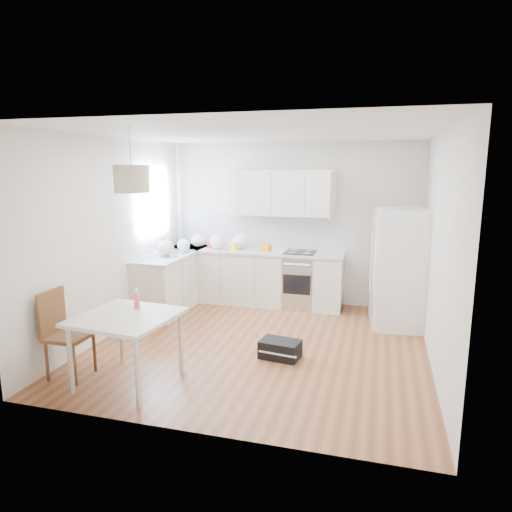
{
  "coord_description": "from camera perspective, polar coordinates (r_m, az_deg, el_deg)",
  "views": [
    {
      "loc": [
        1.45,
        -5.46,
        2.3
      ],
      "look_at": [
        -0.17,
        0.4,
        1.11
      ],
      "focal_mm": 32.0,
      "sensor_mm": 36.0,
      "label": 1
    }
  ],
  "objects": [
    {
      "name": "dining_chair",
      "position": [
        5.48,
        -22.3,
        -9.06
      ],
      "size": [
        0.41,
        0.41,
        0.98
      ],
      "primitive_type": null,
      "rotation": [
        0.0,
        0.0,
        -0.0
      ],
      "color": "#442914",
      "rests_on": "floor"
    },
    {
      "name": "grocery_bag_a",
      "position": [
        8.03,
        -7.28,
        1.93
      ],
      "size": [
        0.25,
        0.21,
        0.22
      ],
      "primitive_type": "ellipsoid",
      "color": "white",
      "rests_on": "counter_back"
    },
    {
      "name": "backsplash_left",
      "position": [
        7.62,
        -12.45,
        2.63
      ],
      "size": [
        0.01,
        1.8,
        0.58
      ],
      "primitive_type": "cube",
      "color": "silver",
      "rests_on": "wall_left"
    },
    {
      "name": "snack_red",
      "position": [
        7.95,
        -5.49,
        1.49
      ],
      "size": [
        0.19,
        0.17,
        0.11
      ],
      "primitive_type": "cube",
      "rotation": [
        0.0,
        0.0,
        0.46
      ],
      "color": "red",
      "rests_on": "counter_back"
    },
    {
      "name": "drink_bottle",
      "position": [
        5.19,
        -14.67,
        -5.21
      ],
      "size": [
        0.06,
        0.06,
        0.22
      ],
      "primitive_type": "cylinder",
      "rotation": [
        0.0,
        0.0,
        -0.04
      ],
      "color": "#F44468",
      "rests_on": "dining_table"
    },
    {
      "name": "snack_orange",
      "position": [
        7.58,
        1.25,
        1.05
      ],
      "size": [
        0.19,
        0.14,
        0.11
      ],
      "primitive_type": "cube",
      "rotation": [
        0.0,
        0.0,
        -0.25
      ],
      "color": "#D55E12",
      "rests_on": "counter_back"
    },
    {
      "name": "gym_bag",
      "position": [
        5.69,
        3.03,
        -11.55
      ],
      "size": [
        0.52,
        0.38,
        0.22
      ],
      "primitive_type": "cube",
      "rotation": [
        0.0,
        0.0,
        -0.15
      ],
      "color": "black",
      "rests_on": "floor"
    },
    {
      "name": "wall_back",
      "position": [
        7.76,
        4.57,
        4.04
      ],
      "size": [
        4.2,
        0.0,
        4.2
      ],
      "primitive_type": "plane",
      "rotation": [
        1.57,
        0.0,
        0.0
      ],
      "color": "white",
      "rests_on": "floor"
    },
    {
      "name": "floor",
      "position": [
        6.1,
        0.54,
        -11.04
      ],
      "size": [
        4.2,
        4.2,
        0.0
      ],
      "primitive_type": "plane",
      "color": "brown",
      "rests_on": "ground"
    },
    {
      "name": "cabinets_back",
      "position": [
        7.77,
        -0.31,
        -2.74
      ],
      "size": [
        3.0,
        0.6,
        0.88
      ],
      "primitive_type": "cube",
      "color": "silver",
      "rests_on": "floor"
    },
    {
      "name": "grocery_bag_e",
      "position": [
        7.32,
        -11.21,
        0.99
      ],
      "size": [
        0.27,
        0.23,
        0.24
      ],
      "primitive_type": "ellipsoid",
      "color": "white",
      "rests_on": "counter_left"
    },
    {
      "name": "ceiling",
      "position": [
        5.66,
        0.59,
        15.16
      ],
      "size": [
        4.2,
        4.2,
        0.0
      ],
      "primitive_type": "plane",
      "rotation": [
        3.14,
        0.0,
        0.0
      ],
      "color": "white",
      "rests_on": "wall_back"
    },
    {
      "name": "sink",
      "position": [
        7.5,
        -10.55,
        0.27
      ],
      "size": [
        0.5,
        0.8,
        0.16
      ],
      "primitive_type": null,
      "color": "silver",
      "rests_on": "counter_left"
    },
    {
      "name": "pendant_lamp",
      "position": [
        4.78,
        -15.28,
        9.29
      ],
      "size": [
        0.45,
        0.45,
        0.28
      ],
      "primitive_type": "cylinder",
      "rotation": [
        0.0,
        0.0,
        0.35
      ],
      "color": "beige",
      "rests_on": "ceiling"
    },
    {
      "name": "snack_yellow",
      "position": [
        7.72,
        -2.8,
        1.23
      ],
      "size": [
        0.2,
        0.18,
        0.11
      ],
      "primitive_type": "cube",
      "rotation": [
        0.0,
        0.0,
        -0.57
      ],
      "color": "yellow",
      "rests_on": "counter_back"
    },
    {
      "name": "counter_back",
      "position": [
        7.67,
        -0.32,
        0.6
      ],
      "size": [
        3.02,
        0.64,
        0.04
      ],
      "primitive_type": "cube",
      "color": "#A6A8AB",
      "rests_on": "cabinets_back"
    },
    {
      "name": "wall_left",
      "position": [
        6.58,
        -17.41,
        2.3
      ],
      "size": [
        0.0,
        4.2,
        4.2
      ],
      "primitive_type": "plane",
      "rotation": [
        1.57,
        0.0,
        1.57
      ],
      "color": "white",
      "rests_on": "floor"
    },
    {
      "name": "upper_cabinets",
      "position": [
        7.58,
        3.27,
        7.88
      ],
      "size": [
        1.7,
        0.32,
        0.75
      ],
      "primitive_type": "cube",
      "color": "silver",
      "rests_on": "wall_back"
    },
    {
      "name": "backsplash_back",
      "position": [
        7.9,
        0.26,
        3.18
      ],
      "size": [
        3.0,
        0.01,
        0.58
      ],
      "primitive_type": "cube",
      "color": "silver",
      "rests_on": "wall_back"
    },
    {
      "name": "grocery_bag_c",
      "position": [
        7.77,
        -1.97,
        1.8
      ],
      "size": [
        0.28,
        0.23,
        0.25
      ],
      "primitive_type": "ellipsoid",
      "color": "white",
      "rests_on": "counter_back"
    },
    {
      "name": "wall_right",
      "position": [
        5.58,
        21.89,
        0.5
      ],
      "size": [
        0.0,
        4.2,
        4.2
      ],
      "primitive_type": "plane",
      "rotation": [
        1.57,
        0.0,
        -1.57
      ],
      "color": "white",
      "rests_on": "floor"
    },
    {
      "name": "grocery_bag_b",
      "position": [
        7.78,
        -4.8,
        1.77
      ],
      "size": [
        0.27,
        0.23,
        0.24
      ],
      "primitive_type": "ellipsoid",
      "color": "white",
      "rests_on": "counter_back"
    },
    {
      "name": "grocery_bag_d",
      "position": [
        7.68,
        -9.03,
        1.36
      ],
      "size": [
        0.22,
        0.18,
        0.2
      ],
      "primitive_type": "ellipsoid",
      "color": "white",
      "rests_on": "counter_back"
    },
    {
      "name": "cabinets_left",
      "position": [
        7.64,
        -10.26,
        -3.16
      ],
      "size": [
        0.6,
        1.8,
        0.88
      ],
      "primitive_type": "cube",
      "color": "silver",
      "rests_on": "floor"
    },
    {
      "name": "window_glassblock",
      "position": [
        7.52,
        -12.76,
        6.64
      ],
      "size": [
        0.02,
        1.0,
        1.0
      ],
      "primitive_type": "cube",
      "color": "#BFE0F9",
      "rests_on": "wall_left"
    },
    {
      "name": "dining_table",
      "position": [
        5.05,
        -15.85,
        -8.05
      ],
      "size": [
        1.06,
        1.06,
        0.76
      ],
      "rotation": [
        0.0,
        0.0,
        -0.1
      ],
      "color": "beige",
      "rests_on": "floor"
    },
    {
      "name": "range_oven",
      "position": [
        7.6,
        5.51,
        -3.11
      ],
      "size": [
        0.5,
        0.61,
        0.88
      ],
      "primitive_type": null,
      "color": "silver",
      "rests_on": "floor"
    },
    {
      "name": "refrigerator",
      "position": [
        6.92,
        17.55,
        -1.44
      ],
      "size": [
        0.91,
        0.94,
        1.72
      ],
      "primitive_type": null,
      "rotation": [
        0.0,
        0.0,
        0.1
      ],
      "color": "white",
      "rests_on": "floor"
    },
    {
      "name": "counter_left",
      "position": [
        7.54,
        -10.38,
        0.23
      ],
      "size": [
        0.64,
        1.82,
        0.04
      ],
      "primitive_type": "cube",
      "color": "#A6A8AB",
      "rests_on": "cabinets_left"
    }
  ]
}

